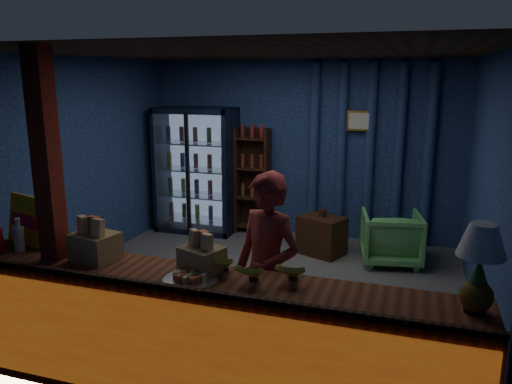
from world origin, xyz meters
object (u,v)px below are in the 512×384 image
table_lamp (482,244)px  shopkeeper (267,273)px  pastry_tray (191,278)px  green_chair (391,238)px

table_lamp → shopkeeper: bearing=161.8°
pastry_tray → table_lamp: 1.92m
green_chair → table_lamp: size_ratio=1.30×
shopkeeper → table_lamp: size_ratio=2.89×
green_chair → table_lamp: bearing=90.5°
green_chair → pastry_tray: (-1.22, -3.33, 0.63)m
shopkeeper → table_lamp: 1.67m
green_chair → shopkeeper: bearing=61.9°
shopkeeper → pastry_tray: 0.73m
shopkeeper → green_chair: shopkeeper is taller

